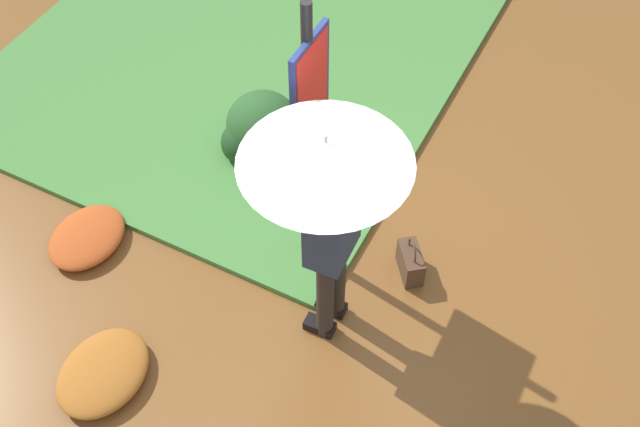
{
  "coord_description": "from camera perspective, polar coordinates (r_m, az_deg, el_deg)",
  "views": [
    {
      "loc": [
        2.85,
        1.44,
        4.93
      ],
      "look_at": [
        -0.05,
        -0.04,
        0.85
      ],
      "focal_mm": 44.42,
      "sensor_mm": 36.0,
      "label": 1
    }
  ],
  "objects": [
    {
      "name": "shrub_cluster",
      "position": [
        6.6,
        -4.42,
        6.16
      ],
      "size": [
        0.67,
        0.61,
        0.55
      ],
      "color": "#285628",
      "rests_on": "ground_plane"
    },
    {
      "name": "leaf_pile_by_bench",
      "position": [
        6.33,
        -16.45,
        -1.64
      ],
      "size": [
        0.66,
        0.53,
        0.14
      ],
      "color": "#B74C1E",
      "rests_on": "ground_plane"
    },
    {
      "name": "handbag",
      "position": [
        5.91,
        6.53,
        -3.5
      ],
      "size": [
        0.32,
        0.29,
        0.37
      ],
      "color": "#4C3323",
      "rests_on": "ground_plane"
    },
    {
      "name": "leaf_pile_near_person",
      "position": [
        5.65,
        -15.37,
        -10.99
      ],
      "size": [
        0.71,
        0.57,
        0.16
      ],
      "color": "#A86023",
      "rests_on": "ground_plane"
    },
    {
      "name": "ground_plane",
      "position": [
        5.87,
        0.15,
        -5.64
      ],
      "size": [
        18.0,
        18.0,
        0.0
      ],
      "primitive_type": "plane",
      "color": "brown"
    },
    {
      "name": "grass_verge",
      "position": [
        7.82,
        -5.06,
        12.35
      ],
      "size": [
        4.8,
        4.0,
        0.05
      ],
      "color": "#47843D",
      "rests_on": "ground_plane"
    },
    {
      "name": "person_with_umbrella",
      "position": [
        4.43,
        0.62,
        1.74
      ],
      "size": [
        0.96,
        0.96,
        2.04
      ],
      "color": "#2D2823",
      "rests_on": "ground_plane"
    },
    {
      "name": "info_sign_post",
      "position": [
        4.98,
        -0.77,
        7.05
      ],
      "size": [
        0.44,
        0.07,
        2.3
      ],
      "color": "black",
      "rests_on": "ground_plane"
    }
  ]
}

